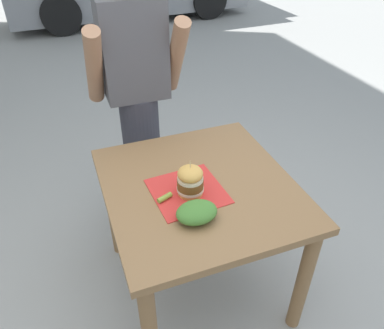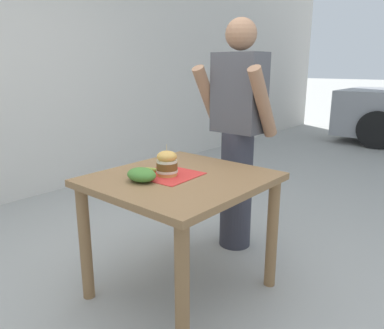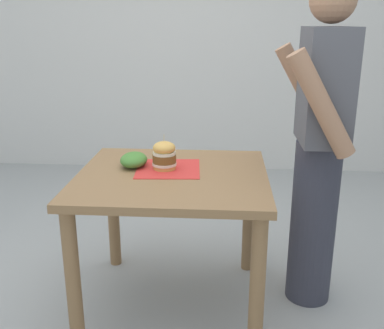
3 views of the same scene
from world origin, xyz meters
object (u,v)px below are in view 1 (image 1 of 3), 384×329
sandwich (190,181)px  diner_across_table (138,98)px  patio_table (199,204)px  pickle_spear (165,198)px  side_salad (197,212)px

sandwich → diner_across_table: size_ratio=0.11×
patio_table → pickle_spear: 0.24m
sandwich → pickle_spear: sandwich is taller
patio_table → diner_across_table: size_ratio=0.57×
patio_table → side_salad: 0.29m
patio_table → diner_across_table: 0.79m
diner_across_table → side_salad: bearing=-89.2°
patio_table → diner_across_table: bearing=98.4°
side_salad → patio_table: bearing=65.8°
pickle_spear → diner_across_table: 0.80m
pickle_spear → sandwich: bearing=1.9°
sandwich → side_salad: size_ratio=1.01×
sandwich → pickle_spear: (-0.13, -0.00, -0.06)m
patio_table → pickle_spear: pickle_spear is taller
patio_table → sandwich: bearing=-143.2°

